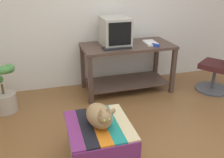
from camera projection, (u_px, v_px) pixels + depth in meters
back_wall at (93, 2)px, 3.67m from camera, size 8.00×0.10×2.60m
desk at (127, 60)px, 3.70m from camera, size 1.35×0.67×0.74m
tv_monitor at (115, 32)px, 3.52m from camera, size 0.39×0.47×0.40m
keyboard at (117, 48)px, 3.41m from camera, size 0.40×0.16×0.02m
book at (150, 43)px, 3.65m from camera, size 0.19×0.31×0.03m
ottoman_with_blanket at (99, 142)px, 2.38m from camera, size 0.59×0.66×0.40m
cat at (100, 116)px, 2.25m from camera, size 0.35×0.40×0.26m
potted_plant at (4, 93)px, 3.20m from camera, size 0.38×0.35×0.66m
office_chair at (220, 68)px, 3.71m from camera, size 0.59×0.59×0.89m
stapler at (156, 45)px, 3.51m from camera, size 0.10×0.11×0.04m
pen at (153, 43)px, 3.69m from camera, size 0.11×0.09×0.01m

